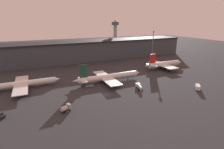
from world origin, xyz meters
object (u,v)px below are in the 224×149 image
(airplane_1, at_px, (108,77))
(service_vehicle_4, at_px, (139,86))
(airplane_0, at_px, (23,84))
(service_vehicle_3, at_px, (66,108))
(airplane_2, at_px, (164,64))
(service_vehicle_2, at_px, (0,115))
(control_tower, at_px, (115,33))
(service_vehicle_0, at_px, (198,87))

(airplane_1, bearing_deg, service_vehicle_4, -58.61)
(airplane_0, xyz_separation_m, service_vehicle_4, (61.85, -29.30, -1.48))
(airplane_1, relative_size, service_vehicle_3, 9.58)
(airplane_2, relative_size, service_vehicle_3, 7.60)
(airplane_0, height_order, service_vehicle_2, airplane_0)
(airplane_2, xyz_separation_m, service_vehicle_2, (-113.97, -31.00, -2.59))
(airplane_1, distance_m, service_vehicle_3, 43.19)
(airplane_2, xyz_separation_m, control_tower, (2.25, 96.79, 19.28))
(airplane_0, height_order, service_vehicle_4, airplane_0)
(airplane_1, distance_m, airplane_2, 55.65)
(airplane_2, bearing_deg, service_vehicle_3, -156.12)
(airplane_0, bearing_deg, airplane_1, -10.45)
(airplane_1, height_order, service_vehicle_3, airplane_1)
(airplane_1, bearing_deg, control_tower, 62.62)
(service_vehicle_0, xyz_separation_m, service_vehicle_2, (-100.87, 13.48, -0.59))
(airplane_0, distance_m, control_tower, 145.78)
(service_vehicle_2, bearing_deg, service_vehicle_4, 51.82)
(airplane_0, xyz_separation_m, airplane_1, (50.49, -10.06, 0.15))
(service_vehicle_0, bearing_deg, service_vehicle_3, 130.51)
(service_vehicle_2, relative_size, service_vehicle_3, 1.08)
(service_vehicle_0, bearing_deg, airplane_2, 29.50)
(airplane_2, distance_m, service_vehicle_3, 95.51)
(service_vehicle_0, relative_size, service_vehicle_4, 0.86)
(service_vehicle_3, height_order, service_vehicle_4, service_vehicle_3)
(service_vehicle_3, bearing_deg, service_vehicle_0, -27.90)
(service_vehicle_4, relative_size, control_tower, 0.20)
(service_vehicle_3, relative_size, control_tower, 0.13)
(airplane_1, xyz_separation_m, service_vehicle_4, (11.37, -19.24, -1.63))
(service_vehicle_3, bearing_deg, service_vehicle_2, 143.75)
(service_vehicle_4, distance_m, control_tower, 135.43)
(airplane_1, distance_m, service_vehicle_2, 62.94)
(airplane_0, relative_size, service_vehicle_2, 7.80)
(service_vehicle_3, bearing_deg, service_vehicle_4, -11.65)
(service_vehicle_0, height_order, service_vehicle_4, service_vehicle_0)
(airplane_1, height_order, control_tower, control_tower)
(airplane_0, bearing_deg, service_vehicle_0, -25.15)
(airplane_0, xyz_separation_m, control_tower, (107.54, 96.38, 19.94))
(service_vehicle_4, bearing_deg, service_vehicle_2, 108.55)
(service_vehicle_3, bearing_deg, airplane_0, 92.26)
(service_vehicle_2, xyz_separation_m, control_tower, (116.23, 127.79, 21.87))
(service_vehicle_0, distance_m, service_vehicle_4, 34.10)
(airplane_0, distance_m, service_vehicle_3, 41.65)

